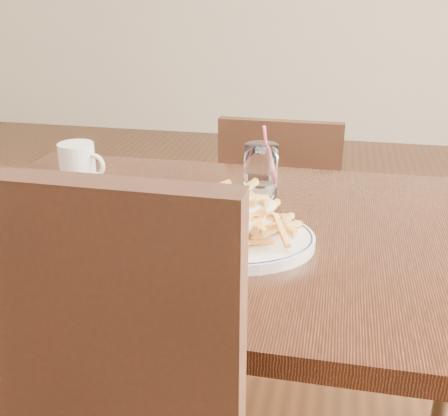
% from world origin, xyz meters
% --- Properties ---
extents(table, '(1.20, 0.80, 0.75)m').
position_xyz_m(table, '(0.00, 0.00, 0.67)').
color(table, black).
rests_on(table, ground).
extents(chair_far, '(0.38, 0.38, 0.82)m').
position_xyz_m(chair_far, '(0.03, 0.72, 0.46)').
color(chair_far, black).
rests_on(chair_far, ground).
extents(fries_plate, '(0.37, 0.32, 0.02)m').
position_xyz_m(fries_plate, '(0.00, -0.08, 0.76)').
color(fries_plate, white).
rests_on(fries_plate, table).
extents(loaded_fries, '(0.28, 0.23, 0.08)m').
position_xyz_m(loaded_fries, '(0.00, -0.08, 0.81)').
color(loaded_fries, gold).
rests_on(loaded_fries, fries_plate).
extents(napkin, '(0.22, 0.15, 0.01)m').
position_xyz_m(napkin, '(-0.20, -0.06, 0.76)').
color(napkin, white).
rests_on(napkin, table).
extents(cutlery, '(0.18, 0.12, 0.01)m').
position_xyz_m(cutlery, '(-0.20, -0.06, 0.76)').
color(cutlery, silver).
rests_on(cutlery, napkin).
extents(water_glass, '(0.08, 0.08, 0.17)m').
position_xyz_m(water_glass, '(0.04, 0.17, 0.80)').
color(water_glass, white).
rests_on(water_glass, table).
extents(coffee_mug, '(0.12, 0.09, 0.10)m').
position_xyz_m(coffee_mug, '(-0.41, 0.18, 0.80)').
color(coffee_mug, white).
rests_on(coffee_mug, table).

